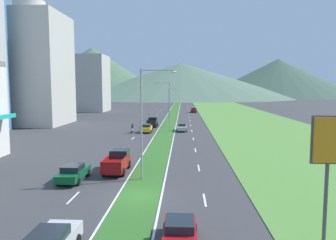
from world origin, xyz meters
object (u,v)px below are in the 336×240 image
street_lamp_near (145,117)px  car_4 (194,110)px  street_lamp_far (170,100)px  motorcycle_rider (132,129)px  car_3 (182,127)px  pickup_truck_1 (152,122)px  car_0 (73,172)px  car_2 (180,233)px  pickup_truck_0 (117,162)px  car_1 (147,128)px  street_lamp_mid (168,104)px

street_lamp_near → car_4: street_lamp_near is taller
street_lamp_far → motorcycle_rider: 32.72m
street_lamp_far → car_3: 29.51m
street_lamp_near → pickup_truck_1: size_ratio=1.90×
street_lamp_far → pickup_truck_1: 22.56m
pickup_truck_1 → motorcycle_rider: 10.31m
car_0 → car_2: bearing=-139.6°
car_2 → car_3: (-0.13, 46.12, 0.03)m
street_lamp_far → pickup_truck_0: size_ratio=1.57×
car_3 → motorcycle_rider: motorcycle_rider is taller
street_lamp_near → pickup_truck_1: (-3.32, 40.68, -4.91)m
car_1 → car_2: car_1 is taller
pickup_truck_0 → street_lamp_mid: bearing=-7.4°
car_1 → motorcycle_rider: (-2.63, -0.83, -0.05)m
street_lamp_far → motorcycle_rider: size_ratio=4.23×
car_3 → motorcycle_rider: 9.86m
car_1 → pickup_truck_1: bearing=-1.4°
car_2 → motorcycle_rider: bearing=-167.5°
car_2 → motorcycle_rider: size_ratio=2.14×
street_lamp_mid → car_2: street_lamp_mid is taller
motorcycle_rider → street_lamp_far: bearing=-10.3°
car_1 → car_2: (6.91, -44.00, -0.08)m
car_3 → pickup_truck_1: pickup_truck_1 is taller
car_0 → car_4: car_4 is taller
car_0 → car_4: (13.56, 82.64, 0.04)m
car_0 → car_1: size_ratio=1.03×
street_lamp_far → car_0: street_lamp_far is taller
pickup_truck_1 → motorcycle_rider: size_ratio=2.70×
street_lamp_near → street_lamp_mid: bearing=89.1°
street_lamp_near → street_lamp_far: size_ratio=1.21×
street_lamp_far → car_0: size_ratio=1.77×
car_2 → car_4: size_ratio=0.91×
street_lamp_near → pickup_truck_0: street_lamp_near is taller
car_1 → motorcycle_rider: bearing=107.4°
street_lamp_near → car_4: size_ratio=2.18×
pickup_truck_0 → motorcycle_rider: 28.09m
motorcycle_rider → car_3: bearing=-72.6°
car_2 → pickup_truck_1: (-6.68, 53.09, 0.26)m
car_0 → pickup_truck_0: pickup_truck_0 is taller
car_0 → car_2: car_0 is taller
car_2 → pickup_truck_1: size_ratio=0.79×
street_lamp_near → motorcycle_rider: (-6.18, 30.77, -5.14)m
pickup_truck_1 → street_lamp_far: bearing=-7.6°
street_lamp_mid → car_1: street_lamp_mid is taller
car_0 → pickup_truck_1: 41.53m
car_2 → car_4: (3.62, 94.32, 0.09)m
street_lamp_near → motorcycle_rider: 31.80m
car_1 → pickup_truck_1: pickup_truck_1 is taller
street_lamp_near → pickup_truck_0: bearing=138.6°
car_3 → car_0: bearing=-15.9°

